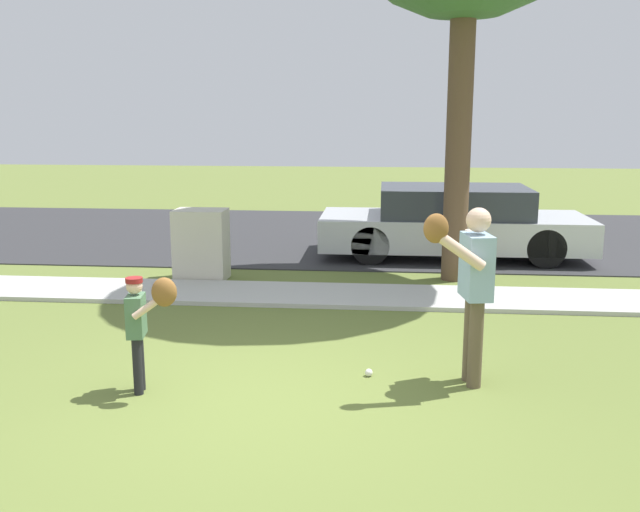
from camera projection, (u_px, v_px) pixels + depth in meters
ground_plane at (304, 298)px, 9.53m from camera, size 48.00×48.00×0.00m
sidewalk_strip at (304, 295)px, 9.62m from camera, size 36.00×1.20×0.06m
road_surface at (332, 234)px, 14.50m from camera, size 36.00×6.80×0.02m
person_adult at (472, 278)px, 6.31m from camera, size 0.66×0.70×1.67m
person_child at (143, 317)px, 6.16m from camera, size 0.52×0.39×1.11m
baseball at (369, 373)px, 6.70m from camera, size 0.07×0.07×0.07m
utility_cabinet at (201, 245)px, 10.54m from camera, size 0.78×0.54×1.07m
parked_sedan_silver at (453, 222)px, 12.14m from camera, size 4.60×1.80×1.23m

